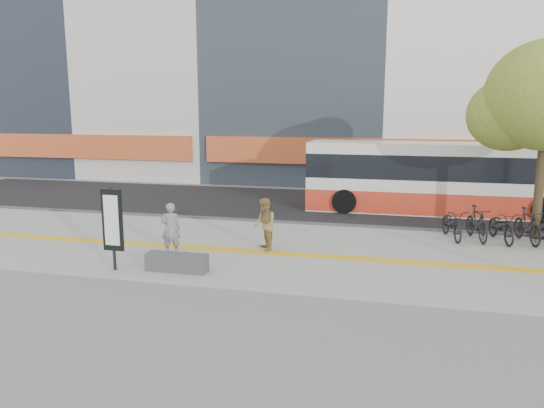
% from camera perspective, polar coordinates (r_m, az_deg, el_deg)
% --- Properties ---
extents(ground, '(120.00, 120.00, 0.00)m').
position_cam_1_polar(ground, '(13.92, 1.50, -7.02)').
color(ground, slate).
rests_on(ground, ground).
extents(sidewalk, '(40.00, 7.00, 0.08)m').
position_cam_1_polar(sidewalk, '(15.32, 2.71, -5.23)').
color(sidewalk, slate).
rests_on(sidewalk, ground).
extents(tactile_strip, '(40.00, 0.45, 0.01)m').
position_cam_1_polar(tactile_strip, '(14.83, 2.33, -5.58)').
color(tactile_strip, gold).
rests_on(tactile_strip, sidewalk).
extents(street, '(40.00, 8.00, 0.06)m').
position_cam_1_polar(street, '(22.54, 6.40, -0.19)').
color(street, black).
rests_on(street, ground).
extents(curb, '(40.00, 0.25, 0.14)m').
position_cam_1_polar(curb, '(18.65, 4.79, -2.29)').
color(curb, '#3C3D3F').
rests_on(curb, ground).
extents(bench, '(1.60, 0.45, 0.45)m').
position_cam_1_polar(bench, '(13.53, -10.50, -6.37)').
color(bench, '#3C3D3F').
rests_on(bench, sidewalk).
extents(signboard, '(0.55, 0.10, 2.20)m').
position_cam_1_polar(signboard, '(13.74, -17.27, -1.84)').
color(signboard, black).
rests_on(signboard, sidewalk).
extents(bus, '(10.52, 2.49, 2.80)m').
position_cam_1_polar(bus, '(21.72, 18.06, 2.55)').
color(bus, silver).
rests_on(bus, street).
extents(bicycle_row, '(4.64, 1.96, 1.08)m').
position_cam_1_polar(bicycle_row, '(17.71, 25.17, -2.23)').
color(bicycle_row, black).
rests_on(bicycle_row, sidewalk).
extents(seated_woman, '(0.65, 0.56, 1.50)m').
position_cam_1_polar(seated_woman, '(14.95, -11.17, -2.69)').
color(seated_woman, black).
rests_on(seated_woman, sidewalk).
extents(pedestrian_tan, '(0.89, 0.95, 1.56)m').
position_cam_1_polar(pedestrian_tan, '(15.05, -0.82, -2.29)').
color(pedestrian_tan, olive).
rests_on(pedestrian_tan, sidewalk).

